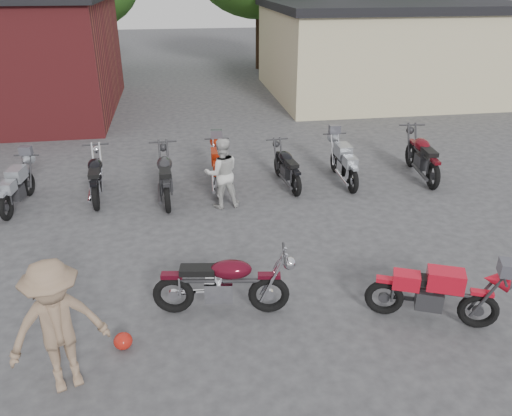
{
  "coord_description": "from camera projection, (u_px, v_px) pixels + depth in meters",
  "views": [
    {
      "loc": [
        -0.68,
        -5.98,
        4.8
      ],
      "look_at": [
        0.64,
        2.18,
        0.9
      ],
      "focal_mm": 35.0,
      "sensor_mm": 36.0,
      "label": 1
    }
  ],
  "objects": [
    {
      "name": "person_tan",
      "position": [
        58.0,
        327.0,
        6.04
      ],
      "size": [
        1.34,
        1.04,
        1.83
      ],
      "primitive_type": "imported",
      "rotation": [
        0.0,
        0.0,
        0.35
      ],
      "color": "#896D54",
      "rests_on": "ground"
    },
    {
      "name": "row_bike_5",
      "position": [
        287.0,
        165.0,
        12.25
      ],
      "size": [
        0.8,
        1.88,
        1.06
      ],
      "primitive_type": null,
      "rotation": [
        0.0,
        0.0,
        1.68
      ],
      "color": "black",
      "rests_on": "ground"
    },
    {
      "name": "row_bike_6",
      "position": [
        344.0,
        160.0,
        12.45
      ],
      "size": [
        0.65,
        1.94,
        1.13
      ],
      "primitive_type": null,
      "rotation": [
        0.0,
        0.0,
        1.57
      ],
      "color": "gray",
      "rests_on": "ground"
    },
    {
      "name": "row_bike_1",
      "position": [
        16.0,
        185.0,
        11.12
      ],
      "size": [
        0.8,
        1.88,
        1.06
      ],
      "primitive_type": null,
      "rotation": [
        0.0,
        0.0,
        1.46
      ],
      "color": "#8F949C",
      "rests_on": "ground"
    },
    {
      "name": "ground",
      "position": [
        237.0,
        326.0,
        7.48
      ],
      "size": [
        90.0,
        90.0,
        0.0
      ],
      "primitive_type": "plane",
      "color": "#37373A"
    },
    {
      "name": "row_bike_2",
      "position": [
        96.0,
        174.0,
        11.57
      ],
      "size": [
        0.79,
        2.02,
        1.15
      ],
      "primitive_type": null,
      "rotation": [
        0.0,
        0.0,
        1.64
      ],
      "color": "black",
      "rests_on": "ground"
    },
    {
      "name": "row_bike_7",
      "position": [
        422.0,
        154.0,
        12.72
      ],
      "size": [
        0.93,
        2.22,
        1.25
      ],
      "primitive_type": null,
      "rotation": [
        0.0,
        0.0,
        1.47
      ],
      "color": "#570A13",
      "rests_on": "ground"
    },
    {
      "name": "row_bike_3",
      "position": [
        165.0,
        174.0,
        11.51
      ],
      "size": [
        0.76,
        2.12,
        1.22
      ],
      "primitive_type": null,
      "rotation": [
        0.0,
        0.0,
        1.6
      ],
      "color": "#262528",
      "rests_on": "ground"
    },
    {
      "name": "stucco_building",
      "position": [
        389.0,
        52.0,
        21.36
      ],
      "size": [
        10.0,
        8.0,
        3.5
      ],
      "primitive_type": "cube",
      "color": "#BFB988",
      "rests_on": "ground"
    },
    {
      "name": "row_bike_4",
      "position": [
        218.0,
        167.0,
        12.06
      ],
      "size": [
        0.75,
        1.97,
        1.12
      ],
      "primitive_type": null,
      "rotation": [
        0.0,
        0.0,
        1.51
      ],
      "color": "red",
      "rests_on": "ground"
    },
    {
      "name": "sportbike",
      "position": [
        435.0,
        291.0,
        7.38
      ],
      "size": [
        1.96,
        1.3,
        1.08
      ],
      "primitive_type": null,
      "rotation": [
        0.0,
        0.0,
        -0.41
      ],
      "color": "red",
      "rests_on": "ground"
    },
    {
      "name": "helmet",
      "position": [
        123.0,
        341.0,
        7.0
      ],
      "size": [
        0.33,
        0.33,
        0.24
      ],
      "primitive_type": "ellipsoid",
      "rotation": [
        0.0,
        0.0,
        -0.3
      ],
      "color": "#AB1C12",
      "rests_on": "ground"
    },
    {
      "name": "vintage_motorcycle",
      "position": [
        223.0,
        280.0,
        7.56
      ],
      "size": [
        2.1,
        0.97,
        1.17
      ],
      "primitive_type": null,
      "rotation": [
        0.0,
        0.0,
        -0.15
      ],
      "color": "#4A0916",
      "rests_on": "ground"
    },
    {
      "name": "person_light",
      "position": [
        222.0,
        173.0,
        11.01
      ],
      "size": [
        0.82,
        0.67,
        1.6
      ],
      "primitive_type": "imported",
      "rotation": [
        0.0,
        0.0,
        3.23
      ],
      "color": "silver",
      "rests_on": "ground"
    }
  ]
}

